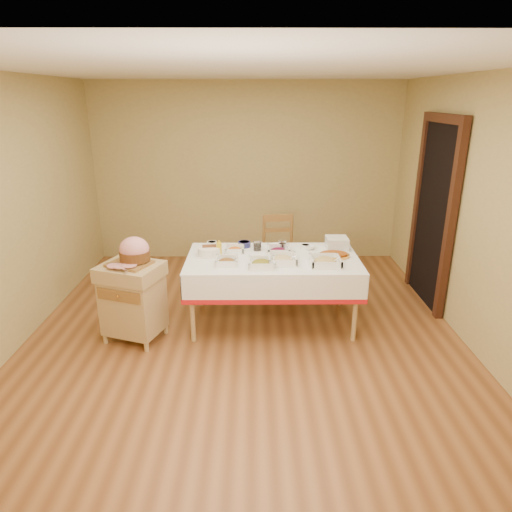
{
  "coord_description": "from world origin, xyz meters",
  "views": [
    {
      "loc": [
        0.09,
        -4.26,
        2.38
      ],
      "look_at": [
        0.12,
        0.2,
        0.81
      ],
      "focal_mm": 32.0,
      "sensor_mm": 36.0,
      "label": 1
    }
  ],
  "objects": [
    {
      "name": "plate_stack",
      "position": [
        1.03,
        0.59,
        0.82
      ],
      "size": [
        0.24,
        0.24,
        0.13
      ],
      "color": "white",
      "rests_on": "dining_table"
    },
    {
      "name": "dining_table",
      "position": [
        0.3,
        0.3,
        0.6
      ],
      "size": [
        1.82,
        1.02,
        0.76
      ],
      "color": "tan",
      "rests_on": "ground"
    },
    {
      "name": "serving_dish_e",
      "position": [
        -0.11,
        0.48,
        0.79
      ],
      "size": [
        0.21,
        0.2,
        0.09
      ],
      "color": "white",
      "rests_on": "dining_table"
    },
    {
      "name": "brass_platter",
      "position": [
        0.95,
        0.31,
        0.78
      ],
      "size": [
        0.33,
        0.24,
        0.04
      ],
      "color": "gold",
      "rests_on": "dining_table"
    },
    {
      "name": "ham_on_board",
      "position": [
        -1.08,
        -0.03,
        0.93
      ],
      "size": [
        0.41,
        0.39,
        0.27
      ],
      "color": "olive",
      "rests_on": "butcher_cart"
    },
    {
      "name": "serving_dish_a",
      "position": [
        -0.18,
        0.09,
        0.79
      ],
      "size": [
        0.23,
        0.22,
        0.1
      ],
      "color": "white",
      "rests_on": "dining_table"
    },
    {
      "name": "serving_dish_d",
      "position": [
        0.82,
        0.07,
        0.8
      ],
      "size": [
        0.3,
        0.3,
        0.11
      ],
      "color": "white",
      "rests_on": "dining_table"
    },
    {
      "name": "small_bowl_right",
      "position": [
        0.68,
        0.58,
        0.79
      ],
      "size": [
        0.1,
        0.1,
        0.05
      ],
      "color": "white",
      "rests_on": "dining_table"
    },
    {
      "name": "butcher_cart",
      "position": [
        -1.12,
        -0.06,
        0.46
      ],
      "size": [
        0.7,
        0.64,
        0.81
      ],
      "color": "tan",
      "rests_on": "ground"
    },
    {
      "name": "small_bowl_mid",
      "position": [
        -0.01,
        0.66,
        0.79
      ],
      "size": [
        0.14,
        0.14,
        0.06
      ],
      "color": "navy",
      "rests_on": "dining_table"
    },
    {
      "name": "dining_chair",
      "position": [
        0.43,
        1.28,
        0.49
      ],
      "size": [
        0.48,
        0.46,
        0.95
      ],
      "color": "olive",
      "rests_on": "ground"
    },
    {
      "name": "serving_dish_f",
      "position": [
        0.37,
        0.41,
        0.8
      ],
      "size": [
        0.25,
        0.24,
        0.11
      ],
      "color": "white",
      "rests_on": "dining_table"
    },
    {
      "name": "small_bowl_left",
      "position": [
        -0.38,
        0.68,
        0.79
      ],
      "size": [
        0.12,
        0.12,
        0.05
      ],
      "color": "white",
      "rests_on": "dining_table"
    },
    {
      "name": "doorway",
      "position": [
        2.2,
        0.9,
        1.11
      ],
      "size": [
        0.09,
        1.1,
        2.2
      ],
      "color": "black",
      "rests_on": "ground"
    },
    {
      "name": "serving_dish_b",
      "position": [
        0.18,
        0.03,
        0.79
      ],
      "size": [
        0.27,
        0.27,
        0.11
      ],
      "color": "white",
      "rests_on": "dining_table"
    },
    {
      "name": "preserve_jar_left",
      "position": [
        0.14,
        0.53,
        0.81
      ],
      "size": [
        0.09,
        0.09,
        0.12
      ],
      "color": "silver",
      "rests_on": "dining_table"
    },
    {
      "name": "room_shell",
      "position": [
        0.0,
        0.0,
        1.3
      ],
      "size": [
        5.0,
        5.0,
        5.0
      ],
      "color": "brown",
      "rests_on": "ground"
    },
    {
      "name": "preserve_jar_right",
      "position": [
        0.42,
        0.55,
        0.81
      ],
      "size": [
        0.09,
        0.09,
        0.12
      ],
      "color": "silver",
      "rests_on": "dining_table"
    },
    {
      "name": "bowl_small_imported",
      "position": [
        0.72,
        0.58,
        0.78
      ],
      "size": [
        0.15,
        0.15,
        0.05
      ],
      "primitive_type": "imported",
      "rotation": [
        0.0,
        0.0,
        -0.06
      ],
      "color": "white",
      "rests_on": "dining_table"
    },
    {
      "name": "mustard_bottle",
      "position": [
        -0.27,
        0.37,
        0.84
      ],
      "size": [
        0.06,
        0.06,
        0.18
      ],
      "color": "yellow",
      "rests_on": "dining_table"
    },
    {
      "name": "bowl_white_imported",
      "position": [
        0.34,
        0.64,
        0.78
      ],
      "size": [
        0.15,
        0.15,
        0.03
      ],
      "primitive_type": "imported",
      "rotation": [
        0.0,
        0.0,
        0.09
      ],
      "color": "white",
      "rests_on": "dining_table"
    },
    {
      "name": "bread_basket",
      "position": [
        -0.38,
        0.37,
        0.81
      ],
      "size": [
        0.25,
        0.25,
        0.11
      ],
      "color": "white",
      "rests_on": "dining_table"
    },
    {
      "name": "serving_dish_c",
      "position": [
        0.39,
        0.13,
        0.8
      ],
      "size": [
        0.29,
        0.29,
        0.12
      ],
      "color": "white",
      "rests_on": "dining_table"
    }
  ]
}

